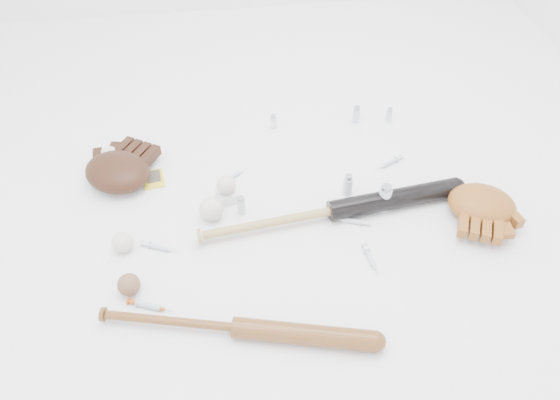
{
  "coord_description": "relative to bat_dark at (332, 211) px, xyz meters",
  "views": [
    {
      "loc": [
        -0.13,
        -1.26,
        1.31
      ],
      "look_at": [
        0.04,
        -0.01,
        0.06
      ],
      "focal_mm": 35.0,
      "sensor_mm": 36.0,
      "label": 1
    }
  ],
  "objects": [
    {
      "name": "vial_0",
      "position": [
        0.33,
        0.49,
        -0.0
      ],
      "size": [
        0.02,
        0.02,
        0.06
      ],
      "primitive_type": "cylinder",
      "color": "silver",
      "rests_on": "ground"
    },
    {
      "name": "glove_dark",
      "position": [
        -0.7,
        0.27,
        0.02
      ],
      "size": [
        0.38,
        0.38,
        0.1
      ],
      "primitive_type": null,
      "rotation": [
        0.0,
        0.0,
        -0.56
      ],
      "color": "black",
      "rests_on": "ground"
    },
    {
      "name": "bat_wood",
      "position": [
        -0.35,
        -0.39,
        -0.01
      ],
      "size": [
        0.78,
        0.26,
        0.06
      ],
      "primitive_type": null,
      "rotation": [
        0.0,
        0.0,
        -0.25
      ],
      "color": "brown",
      "rests_on": "ground"
    },
    {
      "name": "syringe_4",
      "position": [
        0.26,
        0.23,
        -0.03
      ],
      "size": [
        0.13,
        0.08,
        0.02
      ],
      "primitive_type": null,
      "rotation": [
        0.0,
        0.0,
        3.61
      ],
      "color": "#ADBCC6",
      "rests_on": "ground"
    },
    {
      "name": "vial_2",
      "position": [
        0.08,
        0.11,
        0.01
      ],
      "size": [
        0.03,
        0.03,
        0.08
      ],
      "primitive_type": "cylinder",
      "color": "silver",
      "rests_on": "ground"
    },
    {
      "name": "baseball_left",
      "position": [
        -0.67,
        -0.04,
        -0.0
      ],
      "size": [
        0.07,
        0.07,
        0.07
      ],
      "primitive_type": "sphere",
      "color": "beige",
      "rests_on": "ground"
    },
    {
      "name": "syringe_0",
      "position": [
        -0.56,
        -0.06,
        -0.03
      ],
      "size": [
        0.13,
        0.08,
        0.02
      ],
      "primitive_type": null,
      "rotation": [
        0.0,
        0.0,
        -0.41
      ],
      "color": "#ADBCC6",
      "rests_on": "ground"
    },
    {
      "name": "baseball_aged",
      "position": [
        -0.64,
        -0.21,
        -0.0
      ],
      "size": [
        0.07,
        0.07,
        0.07
      ],
      "primitive_type": "sphere",
      "color": "brown",
      "rests_on": "ground"
    },
    {
      "name": "pedestal",
      "position": [
        -0.33,
        0.14,
        -0.02
      ],
      "size": [
        0.08,
        0.08,
        0.04
      ],
      "primitive_type": "cube",
      "rotation": [
        0.0,
        0.0,
        0.24
      ],
      "color": "white",
      "rests_on": "ground"
    },
    {
      "name": "vial_5",
      "position": [
        -0.13,
        0.51,
        -0.0
      ],
      "size": [
        0.02,
        0.02,
        0.06
      ],
      "primitive_type": "cylinder",
      "color": "silver",
      "rests_on": "ground"
    },
    {
      "name": "glove_tan",
      "position": [
        0.49,
        -0.05,
        0.01
      ],
      "size": [
        0.34,
        0.34,
        0.09
      ],
      "primitive_type": null,
      "rotation": [
        0.0,
        0.0,
        2.7
      ],
      "color": "brown",
      "rests_on": "ground"
    },
    {
      "name": "vial_4",
      "position": [
        -0.29,
        0.07,
        0.0
      ],
      "size": [
        0.03,
        0.03,
        0.07
      ],
      "primitive_type": "cylinder",
      "color": "silver",
      "rests_on": "ground"
    },
    {
      "name": "syringe_2",
      "position": [
        -0.31,
        0.24,
        -0.03
      ],
      "size": [
        0.13,
        0.1,
        0.02
      ],
      "primitive_type": null,
      "rotation": [
        0.0,
        0.0,
        0.63
      ],
      "color": "#ADBCC6",
      "rests_on": "ground"
    },
    {
      "name": "trading_card",
      "position": [
        -0.59,
        0.27,
        -0.03
      ],
      "size": [
        0.08,
        0.11,
        0.01
      ],
      "primitive_type": "cube",
      "rotation": [
        0.0,
        0.0,
        0.13
      ],
      "color": "gold",
      "rests_on": "ground"
    },
    {
      "name": "syringe_5",
      "position": [
        -0.59,
        -0.27,
        -0.03
      ],
      "size": [
        0.15,
        0.08,
        0.02
      ],
      "primitive_type": null,
      "rotation": [
        0.0,
        0.0,
        -0.4
      ],
      "color": "#ADBCC6",
      "rests_on": "ground"
    },
    {
      "name": "baseball_on_pedestal",
      "position": [
        -0.33,
        0.14,
        0.04
      ],
      "size": [
        0.06,
        0.06,
        0.06
      ],
      "primitive_type": "sphere",
      "color": "beige",
      "rests_on": "pedestal"
    },
    {
      "name": "vial_3",
      "position": [
        0.18,
        0.02,
        0.02
      ],
      "size": [
        0.04,
        0.04,
        0.1
      ],
      "primitive_type": "cylinder",
      "color": "silver",
      "rests_on": "ground"
    },
    {
      "name": "bat_dark",
      "position": [
        0.0,
        0.0,
        0.0
      ],
      "size": [
        0.94,
        0.18,
        0.07
      ],
      "primitive_type": null,
      "rotation": [
        0.0,
        0.0,
        0.12
      ],
      "color": "black",
      "rests_on": "ground"
    },
    {
      "name": "vial_1",
      "position": [
        0.2,
        0.5,
        0.0
      ],
      "size": [
        0.03,
        0.03,
        0.07
      ],
      "primitive_type": "cylinder",
      "color": "silver",
      "rests_on": "ground"
    },
    {
      "name": "syringe_1",
      "position": [
        0.06,
        -0.03,
        -0.03
      ],
      "size": [
        0.15,
        0.07,
        0.02
      ],
      "primitive_type": null,
      "rotation": [
        0.0,
        0.0,
        2.8
      ],
      "color": "#ADBCC6",
      "rests_on": "ground"
    },
    {
      "name": "baseball_upper",
      "position": [
        -0.74,
        0.37,
        0.0
      ],
      "size": [
        0.08,
        0.08,
        0.08
      ],
      "primitive_type": "sphere",
      "color": "beige",
      "rests_on": "ground"
    },
    {
      "name": "baseball_mid",
      "position": [
        -0.39,
        0.06,
        0.01
      ],
      "size": [
        0.08,
        0.08,
        0.08
      ],
      "primitive_type": "sphere",
      "color": "beige",
      "rests_on": "ground"
    },
    {
      "name": "syringe_3",
      "position": [
        0.08,
        -0.19,
        -0.03
      ],
      "size": [
        0.04,
        0.14,
        0.02
      ],
      "primitive_type": null,
      "rotation": [
        0.0,
        0.0,
        -1.46
      ],
      "color": "#ADBCC6",
      "rests_on": "ground"
    }
  ]
}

